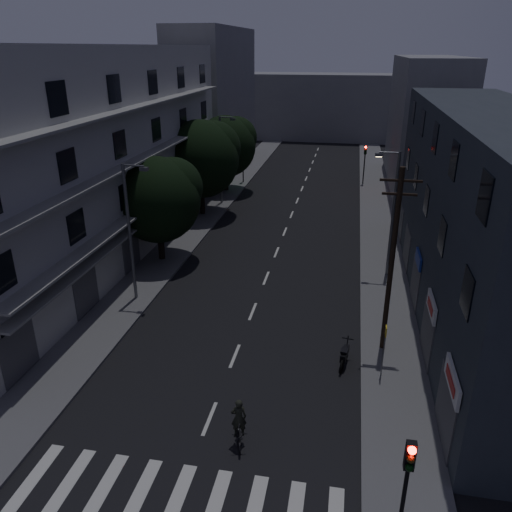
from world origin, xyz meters
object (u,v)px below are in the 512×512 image
(bus_stop_sign, at_px, (385,342))
(motorcycle, at_px, (344,356))
(traffic_signal_near, at_px, (407,477))
(cyclist, at_px, (239,429))
(utility_pole, at_px, (392,259))

(bus_stop_sign, xyz_separation_m, motorcycle, (-1.67, 0.70, -1.40))
(traffic_signal_near, xyz_separation_m, cyclist, (-5.51, 3.55, -2.42))
(utility_pole, xyz_separation_m, motorcycle, (-1.81, -1.65, -4.38))
(traffic_signal_near, height_order, utility_pole, utility_pole)
(bus_stop_sign, height_order, cyclist, bus_stop_sign)
(motorcycle, xyz_separation_m, cyclist, (-3.76, -5.85, 0.19))
(utility_pole, relative_size, motorcycle, 4.71)
(traffic_signal_near, height_order, bus_stop_sign, traffic_signal_near)
(traffic_signal_near, relative_size, bus_stop_sign, 1.62)
(traffic_signal_near, relative_size, cyclist, 2.03)
(traffic_signal_near, bearing_deg, bus_stop_sign, 90.55)
(cyclist, bearing_deg, traffic_signal_near, -49.26)
(utility_pole, distance_m, motorcycle, 5.02)
(utility_pole, height_order, bus_stop_sign, utility_pole)
(traffic_signal_near, relative_size, utility_pole, 0.46)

